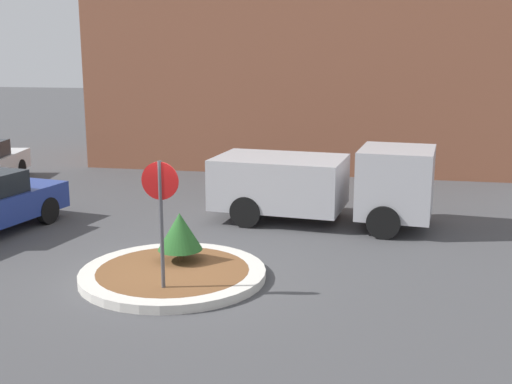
% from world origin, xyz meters
% --- Properties ---
extents(ground_plane, '(120.00, 120.00, 0.00)m').
position_xyz_m(ground_plane, '(0.00, 0.00, 0.00)').
color(ground_plane, '#474749').
extents(traffic_island, '(3.65, 3.65, 0.17)m').
position_xyz_m(traffic_island, '(0.00, 0.00, 0.09)').
color(traffic_island, beige).
rests_on(traffic_island, ground_plane).
extents(stop_sign, '(0.68, 0.07, 2.50)m').
position_xyz_m(stop_sign, '(0.13, -0.94, 1.72)').
color(stop_sign, '#4C4C51').
rests_on(stop_sign, ground_plane).
extents(island_shrub, '(0.91, 0.91, 1.01)m').
position_xyz_m(island_shrub, '(-0.02, 0.56, 0.80)').
color(island_shrub, brown).
rests_on(island_shrub, traffic_island).
extents(utility_truck, '(5.72, 2.74, 2.03)m').
position_xyz_m(utility_truck, '(2.51, 4.74, 1.06)').
color(utility_truck, '#B2B2B7').
rests_on(utility_truck, ground_plane).
extents(storefront_building, '(15.72, 6.07, 7.69)m').
position_xyz_m(storefront_building, '(0.80, 14.03, 3.85)').
color(storefront_building, '#93563D').
rests_on(storefront_building, ground_plane).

